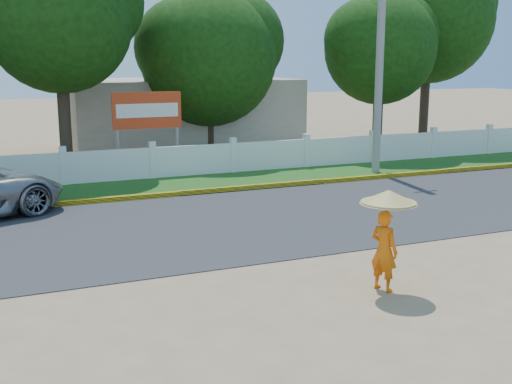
% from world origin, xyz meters
% --- Properties ---
extents(ground, '(120.00, 120.00, 0.00)m').
position_xyz_m(ground, '(0.00, 0.00, 0.00)').
color(ground, '#9E8460').
rests_on(ground, ground).
extents(road, '(60.00, 7.00, 0.02)m').
position_xyz_m(road, '(0.00, 4.50, 0.01)').
color(road, '#38383A').
rests_on(road, ground).
extents(grass_verge, '(60.00, 3.50, 0.03)m').
position_xyz_m(grass_verge, '(0.00, 9.75, 0.01)').
color(grass_verge, '#2D601E').
rests_on(grass_verge, ground).
extents(curb, '(40.00, 0.18, 0.16)m').
position_xyz_m(curb, '(0.00, 8.05, 0.08)').
color(curb, yellow).
rests_on(curb, ground).
extents(fence, '(40.00, 0.10, 1.10)m').
position_xyz_m(fence, '(0.00, 11.20, 0.55)').
color(fence, silver).
rests_on(fence, ground).
extents(building_near, '(10.00, 6.00, 3.20)m').
position_xyz_m(building_near, '(3.00, 18.00, 1.60)').
color(building_near, '#B7AD99').
rests_on(building_near, ground).
extents(utility_pole, '(0.28, 0.28, 8.24)m').
position_xyz_m(utility_pole, '(7.81, 9.14, 4.12)').
color(utility_pole, gray).
rests_on(utility_pole, ground).
extents(monk_with_parasol, '(1.02, 1.02, 1.86)m').
position_xyz_m(monk_with_parasol, '(1.17, -1.21, 1.21)').
color(monk_with_parasol, '#DC5E0B').
rests_on(monk_with_parasol, ground).
extents(billboard, '(2.50, 0.13, 2.95)m').
position_xyz_m(billboard, '(0.13, 12.30, 2.14)').
color(billboard, gray).
rests_on(billboard, ground).
extents(tree_row, '(34.38, 7.65, 8.95)m').
position_xyz_m(tree_row, '(0.45, 14.58, 5.06)').
color(tree_row, '#473828').
rests_on(tree_row, ground).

